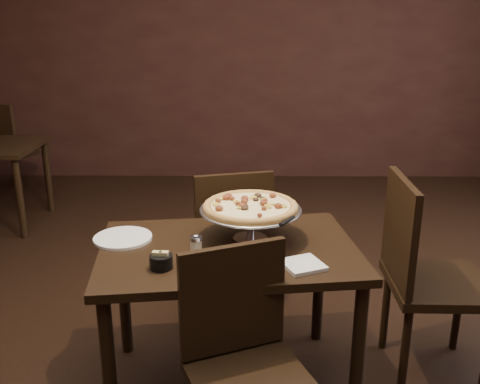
{
  "coord_description": "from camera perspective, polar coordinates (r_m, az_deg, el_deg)",
  "views": [
    {
      "loc": [
        0.07,
        -2.25,
        1.68
      ],
      "look_at": [
        0.05,
        -0.01,
        0.95
      ],
      "focal_mm": 40.0,
      "sensor_mm": 36.0,
      "label": 1
    }
  ],
  "objects": [
    {
      "name": "chair_side",
      "position": [
        2.69,
        19.01,
        -7.99
      ],
      "size": [
        0.47,
        0.47,
        0.99
      ],
      "rotation": [
        0.0,
        0.0,
        1.56
      ],
      "color": "black",
      "rests_on": "ground"
    },
    {
      "name": "room",
      "position": [
        2.29,
        0.32,
        11.08
      ],
      "size": [
        6.04,
        7.04,
        2.84
      ],
      "color": "black",
      "rests_on": "ground"
    },
    {
      "name": "dining_table",
      "position": [
        2.43,
        -1.2,
        -7.91
      ],
      "size": [
        1.22,
        0.89,
        0.71
      ],
      "rotation": [
        0.0,
        0.0,
        0.13
      ],
      "color": "black",
      "rests_on": "ground"
    },
    {
      "name": "pepper_flake_shaker",
      "position": [
        2.17,
        -0.3,
        -7.08
      ],
      "size": [
        0.05,
        0.05,
        0.1
      ],
      "color": "maroon",
      "rests_on": "dining_table"
    },
    {
      "name": "chair_far",
      "position": [
        3.03,
        -1.09,
        -4.95
      ],
      "size": [
        0.52,
        0.52,
        0.91
      ],
      "rotation": [
        0.0,
        0.0,
        3.39
      ],
      "color": "black",
      "rests_on": "ground"
    },
    {
      "name": "plate_near",
      "position": [
        2.16,
        0.44,
        -8.34
      ],
      "size": [
        0.25,
        0.25,
        0.01
      ],
      "primitive_type": "cylinder",
      "color": "white",
      "rests_on": "dining_table"
    },
    {
      "name": "napkin_stack",
      "position": [
        2.22,
        6.72,
        -7.72
      ],
      "size": [
        0.2,
        0.2,
        0.02
      ],
      "primitive_type": "cube",
      "rotation": [
        0.0,
        0.0,
        0.4
      ],
      "color": "silver",
      "rests_on": "dining_table"
    },
    {
      "name": "parmesan_shaker",
      "position": [
        2.3,
        -4.72,
        -5.66
      ],
      "size": [
        0.05,
        0.05,
        0.09
      ],
      "color": "beige",
      "rests_on": "dining_table"
    },
    {
      "name": "chair_near",
      "position": [
        2.06,
        0.5,
        -17.36
      ],
      "size": [
        0.54,
        0.54,
        0.89
      ],
      "rotation": [
        0.0,
        0.0,
        0.39
      ],
      "color": "black",
      "rests_on": "ground"
    },
    {
      "name": "bg_chair_far",
      "position": [
        5.57,
        -23.41,
        4.46
      ],
      "size": [
        0.57,
        0.57,
        0.94
      ],
      "rotation": [
        0.0,
        0.0,
        2.76
      ],
      "color": "black",
      "rests_on": "ground"
    },
    {
      "name": "packet_caddy",
      "position": [
        2.21,
        -8.42,
        -7.3
      ],
      "size": [
        0.09,
        0.09,
        0.07
      ],
      "rotation": [
        0.0,
        0.0,
        -0.11
      ],
      "color": "black",
      "rests_on": "dining_table"
    },
    {
      "name": "pizza_stand",
      "position": [
        2.41,
        1.13,
        -1.64
      ],
      "size": [
        0.47,
        0.47,
        0.19
      ],
      "color": "silver",
      "rests_on": "dining_table"
    },
    {
      "name": "plate_left",
      "position": [
        2.52,
        -12.39,
        -4.81
      ],
      "size": [
        0.27,
        0.27,
        0.01
      ],
      "primitive_type": "cylinder",
      "color": "white",
      "rests_on": "dining_table"
    },
    {
      "name": "serving_spatula",
      "position": [
        2.27,
        5.05,
        -3.17
      ],
      "size": [
        0.15,
        0.15,
        0.02
      ],
      "rotation": [
        0.0,
        0.0,
        -0.56
      ],
      "color": "silver",
      "rests_on": "pizza_stand"
    }
  ]
}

